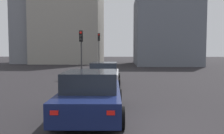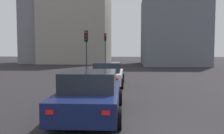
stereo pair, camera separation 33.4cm
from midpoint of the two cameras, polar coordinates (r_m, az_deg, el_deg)
ground_plane at (r=6.93m, az=8.23°, el=-15.43°), size 160.00×160.00×0.20m
car_white_right_lead at (r=14.92m, az=-0.33°, el=-1.75°), size 4.63×2.04×1.47m
car_navy_right_second at (r=8.10m, az=-3.96°, el=-6.43°), size 4.82×2.24×1.52m
traffic_light_near_left at (r=29.13m, az=-1.29°, el=5.69°), size 0.32×0.30×4.30m
traffic_light_near_right at (r=19.46m, az=-5.72°, el=5.57°), size 0.32×0.30×3.82m
building_facade_left at (r=38.91m, az=14.32°, el=8.38°), size 12.35×9.09×10.58m
building_facade_center at (r=44.46m, az=-7.99°, el=12.25°), size 12.08×11.22×17.31m
building_facade_right at (r=45.85m, az=-15.47°, el=10.41°), size 9.89×6.04×14.95m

